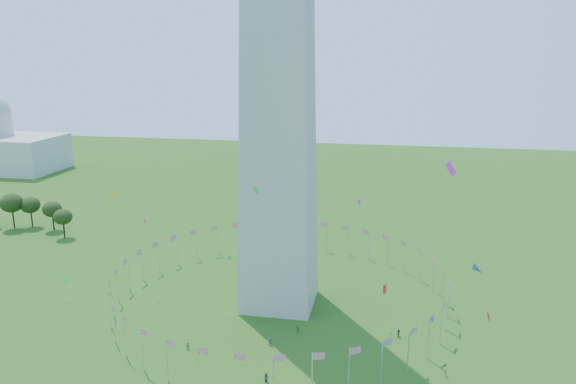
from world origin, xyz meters
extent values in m
cylinder|color=silver|center=(40.00, 50.00, 4.50)|extent=(0.24, 0.24, 9.00)
cylinder|color=silver|center=(39.39, 56.95, 4.50)|extent=(0.24, 0.24, 9.00)
cylinder|color=silver|center=(37.59, 63.68, 4.50)|extent=(0.24, 0.24, 9.00)
cylinder|color=silver|center=(34.64, 70.00, 4.50)|extent=(0.24, 0.24, 9.00)
cylinder|color=silver|center=(30.64, 75.71, 4.50)|extent=(0.24, 0.24, 9.00)
cylinder|color=silver|center=(25.71, 80.64, 4.50)|extent=(0.24, 0.24, 9.00)
cylinder|color=silver|center=(20.00, 84.64, 4.50)|extent=(0.24, 0.24, 9.00)
cylinder|color=silver|center=(13.68, 87.59, 4.50)|extent=(0.24, 0.24, 9.00)
cylinder|color=silver|center=(6.95, 89.39, 4.50)|extent=(0.24, 0.24, 9.00)
cylinder|color=silver|center=(0.00, 90.00, 4.50)|extent=(0.24, 0.24, 9.00)
cylinder|color=silver|center=(-6.95, 89.39, 4.50)|extent=(0.24, 0.24, 9.00)
cylinder|color=silver|center=(-13.68, 87.59, 4.50)|extent=(0.24, 0.24, 9.00)
cylinder|color=silver|center=(-20.00, 84.64, 4.50)|extent=(0.24, 0.24, 9.00)
cylinder|color=silver|center=(-25.71, 80.64, 4.50)|extent=(0.24, 0.24, 9.00)
cylinder|color=silver|center=(-30.64, 75.71, 4.50)|extent=(0.24, 0.24, 9.00)
cylinder|color=silver|center=(-34.64, 70.00, 4.50)|extent=(0.24, 0.24, 9.00)
cylinder|color=silver|center=(-37.59, 63.68, 4.50)|extent=(0.24, 0.24, 9.00)
cylinder|color=silver|center=(-39.39, 56.95, 4.50)|extent=(0.24, 0.24, 9.00)
cylinder|color=silver|center=(-40.00, 50.00, 4.50)|extent=(0.24, 0.24, 9.00)
cylinder|color=silver|center=(-39.39, 43.05, 4.50)|extent=(0.24, 0.24, 9.00)
cylinder|color=silver|center=(-37.59, 36.32, 4.50)|extent=(0.24, 0.24, 9.00)
cylinder|color=silver|center=(-34.64, 30.00, 4.50)|extent=(0.24, 0.24, 9.00)
cylinder|color=silver|center=(-30.64, 24.29, 4.50)|extent=(0.24, 0.24, 9.00)
cylinder|color=silver|center=(-25.71, 19.36, 4.50)|extent=(0.24, 0.24, 9.00)
cylinder|color=silver|center=(-20.00, 15.36, 4.50)|extent=(0.24, 0.24, 9.00)
cylinder|color=silver|center=(-13.68, 12.41, 4.50)|extent=(0.24, 0.24, 9.00)
cylinder|color=silver|center=(-6.95, 10.61, 4.50)|extent=(0.24, 0.24, 9.00)
cylinder|color=silver|center=(0.00, 10.00, 4.50)|extent=(0.24, 0.24, 9.00)
cylinder|color=silver|center=(6.95, 10.61, 4.50)|extent=(0.24, 0.24, 9.00)
cylinder|color=silver|center=(13.68, 12.41, 4.50)|extent=(0.24, 0.24, 9.00)
cylinder|color=silver|center=(20.00, 15.36, 4.50)|extent=(0.24, 0.24, 9.00)
cylinder|color=silver|center=(25.71, 19.36, 4.50)|extent=(0.24, 0.24, 9.00)
cylinder|color=silver|center=(30.64, 24.29, 4.50)|extent=(0.24, 0.24, 9.00)
cylinder|color=silver|center=(34.64, 30.00, 4.50)|extent=(0.24, 0.24, 9.00)
cylinder|color=silver|center=(37.59, 36.32, 4.50)|extent=(0.24, 0.24, 9.00)
cylinder|color=silver|center=(39.39, 43.05, 4.50)|extent=(0.24, 0.24, 9.00)
imported|color=#1B452D|center=(-14.29, 24.45, 0.78)|extent=(1.13, 0.87, 1.55)
imported|color=#1A4229|center=(7.03, 35.55, 0.87)|extent=(1.19, 1.29, 1.75)
imported|color=#736A5C|center=(2.21, 29.23, 0.91)|extent=(1.85, 1.36, 1.83)
imported|color=#1C2142|center=(28.94, 38.00, 0.87)|extent=(0.92, 1.70, 1.74)
imported|color=slate|center=(37.65, 24.38, 0.82)|extent=(0.90, 1.20, 1.64)
imported|color=#292929|center=(4.43, 15.91, 0.91)|extent=(1.06, 0.93, 1.82)
plane|color=blue|center=(40.96, 19.33, 24.21)|extent=(1.79, 2.80, 2.53)
plane|color=#CC2699|center=(33.80, 1.76, 45.00)|extent=(1.95, 1.54, 2.13)
plane|color=yellow|center=(-25.31, 18.16, 34.42)|extent=(0.49, 1.52, 1.48)
plane|color=#CC2699|center=(-35.63, 52.42, 18.43)|extent=(0.07, 1.88, 1.88)
plane|color=green|center=(-7.76, 34.16, 17.05)|extent=(0.96, 0.62, 1.11)
plane|color=green|center=(-1.19, 32.06, 33.06)|extent=(1.85, 0.68, 1.73)
plane|color=#CC2699|center=(18.85, 49.88, 26.84)|extent=(0.37, 1.25, 1.27)
plane|color=red|center=(40.83, 3.76, 22.76)|extent=(1.06, 1.58, 1.61)
plane|color=blue|center=(34.86, 26.82, 10.37)|extent=(0.56, 1.51, 1.60)
plane|color=red|center=(25.59, 31.70, 13.61)|extent=(1.94, 0.58, 1.98)
plane|color=green|center=(-52.79, 41.61, 5.00)|extent=(1.37, 1.81, 1.57)
ellipsoid|color=#2C4416|center=(-104.02, 91.62, 6.14)|extent=(7.86, 7.86, 12.28)
ellipsoid|color=#2C4416|center=(-98.88, 94.41, 5.33)|extent=(6.83, 6.83, 10.67)
ellipsoid|color=#2C4416|center=(-89.01, 92.21, 5.08)|extent=(6.50, 6.50, 10.15)
ellipsoid|color=#2C4416|center=(-80.81, 85.62, 4.81)|extent=(6.16, 6.16, 9.63)
camera|label=1|loc=(26.09, -75.49, 60.44)|focal=35.00mm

